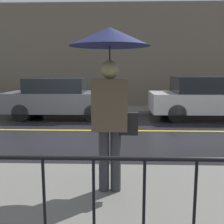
{
  "coord_description": "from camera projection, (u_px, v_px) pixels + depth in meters",
  "views": [
    {
      "loc": [
        1.14,
        -7.57,
        1.75
      ],
      "look_at": [
        0.98,
        -2.91,
        1.02
      ],
      "focal_mm": 42.0,
      "sensor_mm": 36.0,
      "label": 1
    }
  ],
  "objects": [
    {
      "name": "lane_marking",
      "position": [
        83.0,
        130.0,
        7.79
      ],
      "size": [
        25.2,
        0.12,
        0.01
      ],
      "color": "gold",
      "rests_on": "ground_plane"
    },
    {
      "name": "building_storefront",
      "position": [
        97.0,
        56.0,
        12.43
      ],
      "size": [
        28.0,
        0.3,
        4.87
      ],
      "color": "#706656",
      "rests_on": "ground_plane"
    },
    {
      "name": "pedestrian",
      "position": [
        110.0,
        66.0,
        3.38
      ],
      "size": [
        1.04,
        1.04,
        2.19
      ],
      "rotation": [
        0.0,
        0.0,
        3.14
      ],
      "color": "#333338",
      "rests_on": "sidewalk_near"
    },
    {
      "name": "sidewalk_far",
      "position": [
        96.0,
        109.0,
        11.76
      ],
      "size": [
        28.0,
        1.81,
        0.11
      ],
      "color": "slate",
      "rests_on": "ground_plane"
    },
    {
      "name": "car_white",
      "position": [
        207.0,
        98.0,
        9.6
      ],
      "size": [
        4.19,
        1.87,
        1.54
      ],
      "color": "silver",
      "rests_on": "ground_plane"
    },
    {
      "name": "ground_plane",
      "position": [
        83.0,
        130.0,
        7.79
      ],
      "size": [
        80.0,
        80.0,
        0.0
      ],
      "primitive_type": "plane",
      "color": "black"
    },
    {
      "name": "car_grey",
      "position": [
        60.0,
        98.0,
        9.79
      ],
      "size": [
        4.06,
        1.8,
        1.49
      ],
      "color": "slate",
      "rests_on": "ground_plane"
    },
    {
      "name": "sidewalk_near",
      "position": [
        30.0,
        208.0,
        3.27
      ],
      "size": [
        28.0,
        2.87,
        0.11
      ],
      "color": "slate",
      "rests_on": "ground_plane"
    }
  ]
}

